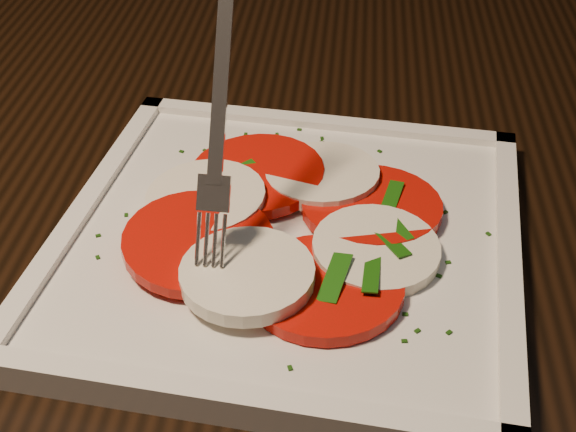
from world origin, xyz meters
The scene contains 5 objects.
table centered at (-0.20, 0.21, 0.65)m, with size 1.26×0.89×0.75m.
chair centered at (-0.15, 1.08, 0.53)m, with size 0.43×0.43×0.93m.
plate centered at (-0.10, 0.12, 0.76)m, with size 0.31×0.31×0.01m, color white.
caprese_salad centered at (-0.10, 0.12, 0.77)m, with size 0.27×0.26×0.02m.
fork centered at (-0.14, 0.12, 0.86)m, with size 0.04×0.10×0.16m, color white, non-canonical shape.
Camera 1 is at (-0.10, -0.31, 1.11)m, focal length 50.00 mm.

